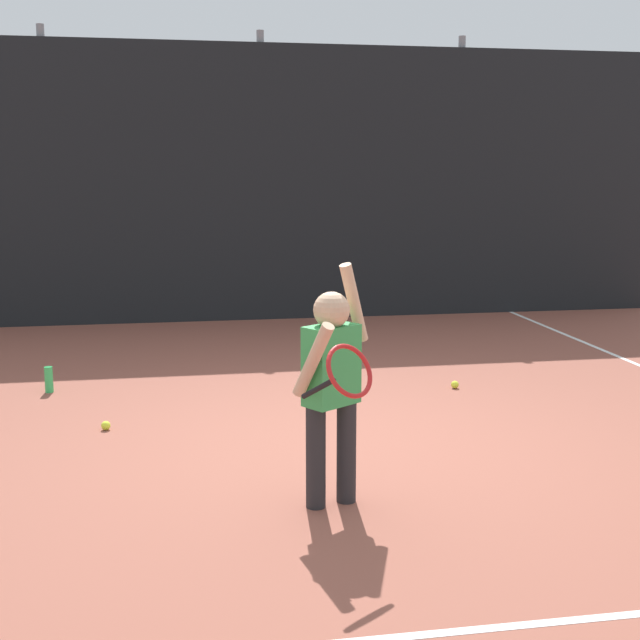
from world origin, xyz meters
name	(u,v)px	position (x,y,z in m)	size (l,w,h in m)	color
ground_plane	(341,443)	(0.00, 0.00, 0.00)	(20.00, 20.00, 0.00)	brown
court_line_baseline	(458,631)	(0.00, -2.42, 0.00)	(9.00, 0.05, 0.00)	white
back_fence_windscreen	(262,185)	(0.00, 4.98, 1.68)	(10.47, 0.08, 3.37)	black
fence_post_1	(49,179)	(-2.54, 5.04, 1.76)	(0.09, 0.09, 3.52)	slate
fence_post_2	(262,178)	(0.00, 5.04, 1.76)	(0.09, 0.09, 3.52)	slate
fence_post_3	(458,178)	(2.54, 5.04, 1.76)	(0.09, 0.09, 3.52)	slate
fence_post_4	(639,178)	(5.09, 5.04, 1.76)	(0.09, 0.09, 3.52)	slate
tennis_player	(332,379)	(-0.26, -1.06, 0.73)	(0.49, 0.84, 1.35)	#232326
water_bottle	(49,380)	(-2.17, 1.74, 0.11)	(0.07, 0.07, 0.22)	green
tennis_ball_0	(106,426)	(-1.62, 0.58, 0.03)	(0.07, 0.07, 0.07)	#CCE033
tennis_ball_5	(455,385)	(1.26, 1.27, 0.03)	(0.07, 0.07, 0.07)	#CCE033
tennis_ball_6	(328,347)	(0.46, 3.00, 0.03)	(0.07, 0.07, 0.07)	#CCE033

